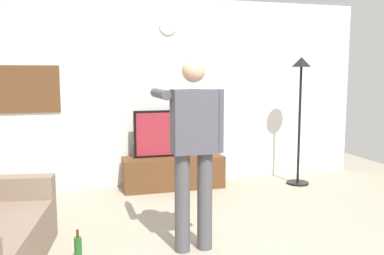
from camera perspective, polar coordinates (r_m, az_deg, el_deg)
back_wall at (r=6.21m, az=-4.89°, el=4.72°), size 6.40×0.10×2.70m
tv_stand at (r=6.06m, az=-2.53°, el=-6.06°), size 1.42×0.47×0.46m
television at (r=6.00m, az=-2.66°, el=-0.78°), size 1.10×0.07×0.66m
wall_clock at (r=6.21m, az=-3.27°, el=13.50°), size 0.24×0.03×0.24m
framed_picture at (r=6.06m, az=-21.07°, el=4.85°), size 0.79×0.04×0.63m
floor_lamp at (r=6.32m, az=14.39°, el=4.39°), size 0.32×0.32×1.86m
person_standing_nearer_lamp at (r=3.83m, az=0.16°, el=-2.22°), size 0.57×0.78×1.76m
beverage_bottle at (r=3.93m, az=-15.09°, el=-15.57°), size 0.07×0.07×0.30m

